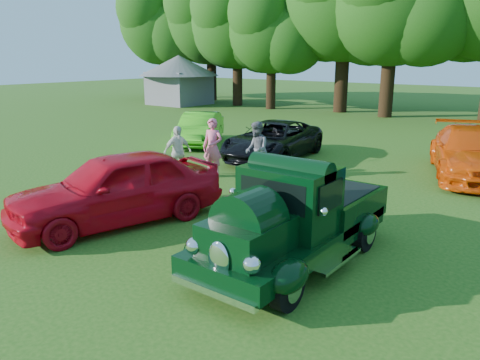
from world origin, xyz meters
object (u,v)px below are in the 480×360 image
Objects in this scene: hero_pickup at (295,220)px; back_car_black at (273,140)px; spectator_pink at (213,147)px; spectator_white at (178,152)px; back_car_orange at (471,152)px; gazebo at (179,74)px; red_convertible at (117,188)px; spectator_grey at (257,150)px; back_car_lime at (199,129)px.

back_car_black is at bearing 126.32° from hero_pickup.
spectator_pink is 1.17m from spectator_white.
back_car_orange is 8.43m from spectator_pink.
back_car_orange is at bearing 83.04° from hero_pickup.
hero_pickup reaches higher than spectator_pink.
spectator_pink is 23.97m from gazebo.
back_car_orange is at bearing -35.77° from spectator_white.
back_car_black is 6.84m from back_car_orange.
spectator_pink is (-1.17, 4.80, 0.09)m from red_convertible.
back_car_orange is (5.57, 9.84, -0.05)m from red_convertible.
spectator_grey is (-5.45, -4.40, 0.12)m from back_car_orange.
spectator_grey reaches higher than back_car_black.
red_convertible is at bearing -45.96° from spectator_grey.
back_car_black is at bearing -35.90° from gazebo.
spectator_grey reaches higher than red_convertible.
spectator_pink is (4.22, -3.96, 0.25)m from back_car_lime.
red_convertible reaches higher than back_car_black.
spectator_grey is 1.08× the size of spectator_white.
hero_pickup is 12.74m from back_car_lime.
spectator_pink is at bearing -18.72° from spectator_white.
back_car_orange is 9.53m from spectator_white.
spectator_grey reaches higher than back_car_orange.
gazebo reaches higher than back_car_black.
back_car_lime is 4.37m from back_car_black.
hero_pickup reaches higher than back_car_orange.
spectator_white reaches higher than back_car_lime.
hero_pickup is 0.98× the size of red_convertible.
spectator_pink is 0.29× the size of gazebo.
spectator_white is 24.18m from gazebo.
hero_pickup is 30.90m from gazebo.
back_car_orange reaches higher than back_car_black.
red_convertible is at bearing -90.38° from back_car_black.
back_car_orange is 2.91× the size of spectator_pink.
spectator_pink is 1.03× the size of spectator_grey.
back_car_orange is 3.23× the size of spectator_white.
gazebo is at bearing 136.37° from back_car_black.
spectator_grey is at bearing 132.25° from hero_pickup.
back_car_black is 21.94m from gazebo.
spectator_grey reaches higher than spectator_white.
hero_pickup is 2.88× the size of spectator_white.
spectator_pink is at bearing -163.20° from back_car_orange.
spectator_pink is at bearing -42.64° from gazebo.
spectator_pink is at bearing -99.74° from back_car_black.
gazebo reaches higher than spectator_grey.
spectator_pink is (-0.12, -3.38, 0.23)m from back_car_black.
hero_pickup is 1.16× the size of back_car_lime.
red_convertible reaches higher than back_car_orange.
spectator_white reaches higher than back_car_black.
spectator_white is (-0.77, -4.35, 0.13)m from back_car_black.
back_car_black is 0.80× the size of gazebo.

